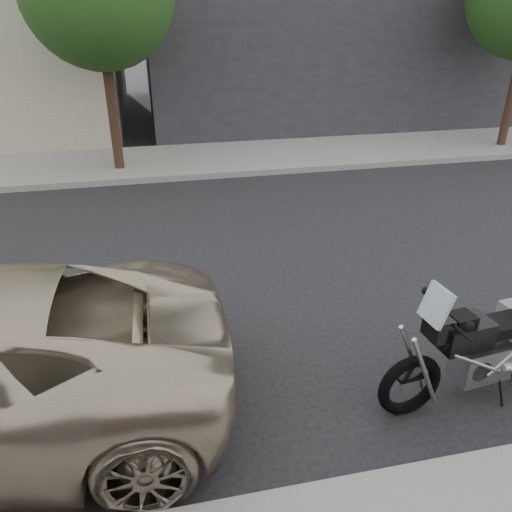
# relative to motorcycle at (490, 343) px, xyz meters

# --- Properties ---
(ground) EXTENTS (120.00, 120.00, 0.00)m
(ground) POSITION_rel_motorcycle_xyz_m (2.15, -3.12, -0.65)
(ground) COLOR black
(ground) RESTS_ON ground
(far_sidewalk) EXTENTS (44.00, 3.00, 0.15)m
(far_sidewalk) POSITION_rel_motorcycle_xyz_m (2.15, -9.62, -0.57)
(far_sidewalk) COLOR gray
(far_sidewalk) RESTS_ON ground
(far_building_dark) EXTENTS (16.00, 11.00, 7.00)m
(far_building_dark) POSITION_rel_motorcycle_xyz_m (-4.85, -16.62, 2.85)
(far_building_dark) COLOR #27272C
(far_building_dark) RESTS_ON ground
(motorcycle) EXTENTS (2.37, 0.93, 1.50)m
(motorcycle) POSITION_rel_motorcycle_xyz_m (0.00, 0.00, 0.00)
(motorcycle) COLOR black
(motorcycle) RESTS_ON ground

